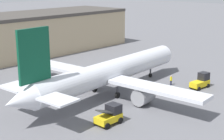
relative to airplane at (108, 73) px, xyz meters
The scene contains 5 objects.
ground_plane 3.49m from the airplane, ahead, with size 400.00×400.00×0.00m, color slate.
airplane is the anchor object (origin of this frame).
ground_crew_worker 11.65m from the airplane, 23.66° to the right, with size 0.36×0.36×1.63m.
baggage_tug 15.49m from the airplane, 35.64° to the right, with size 3.68×2.17×2.42m.
belt_loader_truck 11.27m from the airplane, 135.91° to the right, with size 3.34×2.12×2.33m.
Camera 1 is at (-37.34, -33.81, 16.97)m, focal length 55.00 mm.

